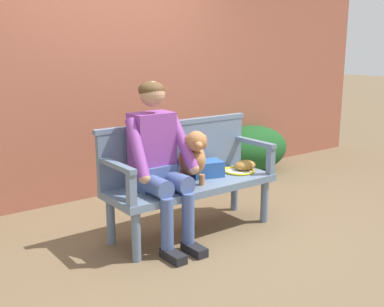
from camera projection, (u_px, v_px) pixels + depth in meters
ground_plane at (192, 232)px, 4.13m from camera, size 40.00×40.00×0.00m
brick_garden_fence at (106, 80)px, 5.06m from camera, size 8.00×0.30×2.46m
hedge_bush_far_right at (250, 149)px, 6.01m from camera, size 1.10×0.74×0.60m
garden_bench at (192, 189)px, 4.04m from camera, size 1.52×0.53×0.45m
bench_backrest at (176, 148)px, 4.15m from camera, size 1.56×0.06×0.50m
bench_armrest_left_end at (122, 175)px, 3.49m from camera, size 0.06×0.53×0.28m
bench_armrest_right_end at (260, 150)px, 4.33m from camera, size 0.06×0.53×0.28m
person_seated at (158, 157)px, 3.75m from camera, size 0.56×0.67×1.32m
dog_on_bench at (193, 156)px, 3.93m from camera, size 0.34×0.46×0.47m
tennis_racket at (236, 170)px, 4.36m from camera, size 0.37×0.58×0.03m
baseball_glove at (245, 165)px, 4.40m from camera, size 0.22×0.17×0.09m
sports_bag at (206, 169)px, 4.19m from camera, size 0.32×0.27×0.14m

